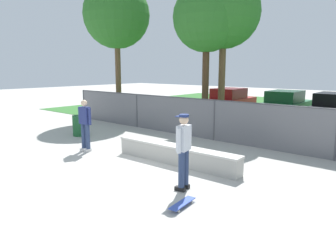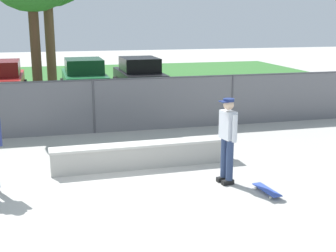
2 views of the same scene
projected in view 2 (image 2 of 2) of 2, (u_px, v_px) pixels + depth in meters
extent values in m
plane|color=#ADAAA3|center=(117.00, 191.00, 9.30)|extent=(80.00, 80.00, 0.00)
cube|color=#336B2D|center=(76.00, 85.00, 23.65)|extent=(30.00, 20.00, 0.02)
cube|color=#A8A59E|center=(144.00, 156.00, 10.77)|extent=(4.35, 0.55, 0.52)
cube|color=beige|center=(144.00, 144.00, 10.70)|extent=(4.39, 0.60, 0.06)
cube|color=black|center=(228.00, 182.00, 9.64)|extent=(0.28, 0.16, 0.10)
cube|color=black|center=(222.00, 179.00, 9.83)|extent=(0.28, 0.16, 0.10)
cylinder|color=navy|center=(230.00, 160.00, 9.54)|extent=(0.15, 0.15, 0.88)
cylinder|color=navy|center=(224.00, 157.00, 9.73)|extent=(0.15, 0.15, 0.88)
cube|color=silver|center=(228.00, 125.00, 9.46)|extent=(0.29, 0.41, 0.60)
cylinder|color=silver|center=(235.00, 128.00, 9.25)|extent=(0.10, 0.10, 0.58)
cylinder|color=silver|center=(222.00, 123.00, 9.69)|extent=(0.10, 0.10, 0.58)
sphere|color=beige|center=(229.00, 105.00, 9.36)|extent=(0.22, 0.22, 0.22)
cylinder|color=navy|center=(229.00, 100.00, 9.34)|extent=(0.23, 0.23, 0.06)
cube|color=navy|center=(223.00, 102.00, 9.29)|extent=(0.15, 0.22, 0.02)
cube|color=#334CB2|center=(267.00, 190.00, 9.15)|extent=(0.29, 0.82, 0.02)
cube|color=#B2B2B7|center=(260.00, 186.00, 9.40)|extent=(0.15, 0.08, 0.02)
cube|color=#B2B2B7|center=(274.00, 195.00, 8.91)|extent=(0.15, 0.08, 0.02)
cylinder|color=silver|center=(263.00, 187.00, 9.44)|extent=(0.04, 0.06, 0.05)
cylinder|color=silver|center=(256.00, 188.00, 9.38)|extent=(0.04, 0.06, 0.05)
cylinder|color=silver|center=(278.00, 196.00, 8.94)|extent=(0.04, 0.06, 0.05)
cylinder|color=silver|center=(271.00, 198.00, 8.89)|extent=(0.04, 0.06, 0.05)
cylinder|color=#4C4C51|center=(94.00, 106.00, 13.75)|extent=(0.07, 0.07, 1.66)
cylinder|color=#4C4C51|center=(232.00, 100.00, 14.83)|extent=(0.07, 0.07, 1.66)
cylinder|color=#4C4C51|center=(93.00, 80.00, 13.56)|extent=(18.00, 0.05, 0.05)
cube|color=slate|center=(94.00, 106.00, 13.75)|extent=(18.00, 0.01, 1.66)
cylinder|color=#47301E|center=(37.00, 63.00, 14.74)|extent=(0.32, 0.32, 4.01)
cylinder|color=brown|center=(51.00, 58.00, 15.48)|extent=(0.32, 0.32, 4.20)
cube|color=#B21E1E|center=(1.00, 83.00, 19.70)|extent=(1.88, 4.23, 0.70)
cube|color=#621010|center=(0.00, 68.00, 19.40)|extent=(1.64, 2.13, 0.64)
cylinder|color=black|center=(25.00, 86.00, 21.23)|extent=(0.23, 0.64, 0.64)
cylinder|color=black|center=(23.00, 95.00, 18.79)|extent=(0.23, 0.64, 0.64)
cube|color=#1E6638|center=(84.00, 80.00, 20.62)|extent=(1.88, 4.23, 0.70)
cube|color=#10381E|center=(84.00, 66.00, 20.32)|extent=(1.64, 2.13, 0.64)
cylinder|color=black|center=(63.00, 85.00, 21.69)|extent=(0.23, 0.64, 0.64)
cylinder|color=black|center=(101.00, 83.00, 22.15)|extent=(0.23, 0.64, 0.64)
cylinder|color=black|center=(66.00, 93.00, 19.25)|extent=(0.23, 0.64, 0.64)
cylinder|color=black|center=(108.00, 92.00, 19.71)|extent=(0.23, 0.64, 0.64)
cube|color=black|center=(139.00, 79.00, 21.24)|extent=(1.88, 4.23, 0.70)
cube|color=black|center=(140.00, 64.00, 20.94)|extent=(1.64, 2.13, 0.64)
cylinder|color=black|center=(116.00, 83.00, 22.31)|extent=(0.23, 0.64, 0.64)
cylinder|color=black|center=(151.00, 82.00, 22.77)|extent=(0.23, 0.64, 0.64)
cylinder|color=black|center=(125.00, 91.00, 19.87)|extent=(0.23, 0.64, 0.64)
cylinder|color=black|center=(165.00, 89.00, 20.33)|extent=(0.23, 0.64, 0.64)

